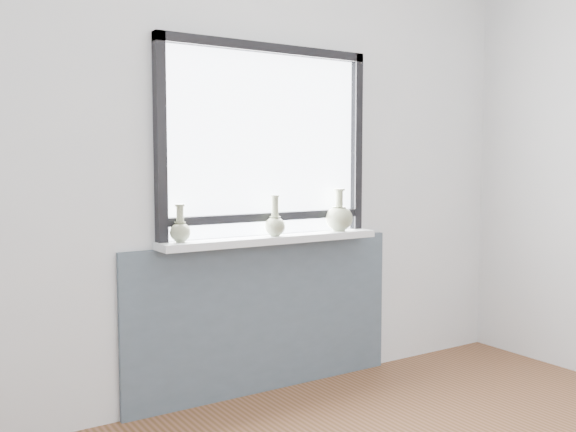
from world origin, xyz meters
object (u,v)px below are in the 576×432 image
windowsill (272,239)px  vase_b (275,224)px  vase_a (180,230)px  vase_c (339,217)px

windowsill → vase_b: (0.00, -0.03, 0.09)m
windowsill → vase_b: vase_b is taller
vase_a → windowsill: bearing=-0.3°
windowsill → vase_b: size_ratio=5.85×
vase_a → vase_c: vase_c is taller
windowsill → vase_a: 0.55m
windowsill → vase_a: size_ratio=6.81×
vase_c → vase_a: bearing=179.2°
vase_c → windowsill: bearing=178.6°
windowsill → vase_c: (0.45, -0.01, 0.10)m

